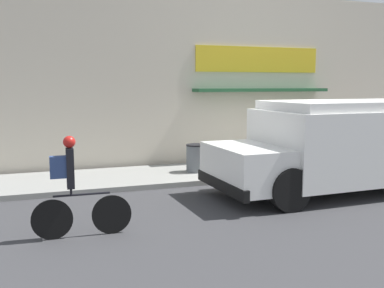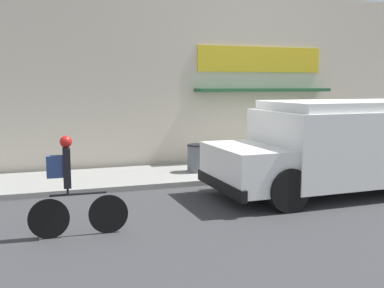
{
  "view_description": "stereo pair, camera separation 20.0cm",
  "coord_description": "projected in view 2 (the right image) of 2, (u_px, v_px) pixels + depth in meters",
  "views": [
    {
      "loc": [
        -5.92,
        -10.3,
        2.53
      ],
      "look_at": [
        -2.32,
        -0.2,
        1.1
      ],
      "focal_mm": 42.0,
      "sensor_mm": 36.0,
      "label": 1
    },
    {
      "loc": [
        -5.73,
        -10.37,
        2.53
      ],
      "look_at": [
        -2.32,
        -0.2,
        1.1
      ],
      "focal_mm": 42.0,
      "sensor_mm": 36.0,
      "label": 2
    }
  ],
  "objects": [
    {
      "name": "storefront",
      "position": [
        232.0,
        80.0,
        14.16
      ],
      "size": [
        14.36,
        0.79,
        5.34
      ],
      "color": "beige",
      "rests_on": "ground_plane"
    },
    {
      "name": "ground_plane",
      "position": [
        272.0,
        180.0,
        11.89
      ],
      "size": [
        70.0,
        70.0,
        0.0
      ],
      "primitive_type": "plane",
      "color": "#38383A"
    },
    {
      "name": "cyclist",
      "position": [
        71.0,
        189.0,
        7.42
      ],
      "size": [
        1.64,
        0.2,
        1.71
      ],
      "rotation": [
        0.0,
        0.0,
        -0.03
      ],
      "color": "black",
      "rests_on": "ground_plane"
    },
    {
      "name": "school_bus",
      "position": [
        340.0,
        145.0,
        10.47
      ],
      "size": [
        5.69,
        2.9,
        2.15
      ],
      "rotation": [
        0.0,
        0.0,
        0.02
      ],
      "color": "white",
      "rests_on": "ground_plane"
    },
    {
      "name": "sidewalk",
      "position": [
        251.0,
        169.0,
        13.07
      ],
      "size": [
        28.0,
        2.54,
        0.13
      ],
      "color": "gray",
      "rests_on": "ground_plane"
    },
    {
      "name": "trash_bin",
      "position": [
        197.0,
        158.0,
        12.35
      ],
      "size": [
        0.54,
        0.54,
        0.76
      ],
      "color": "slate",
      "rests_on": "sidewalk"
    }
  ]
}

